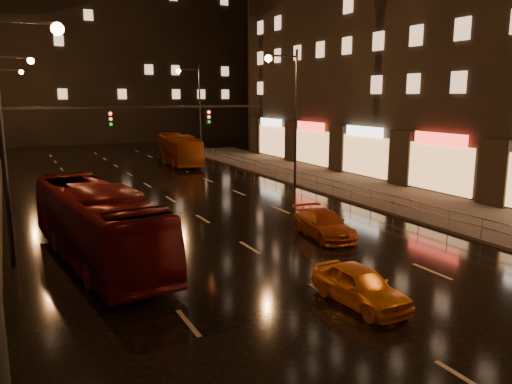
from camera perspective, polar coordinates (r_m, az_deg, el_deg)
ground at (r=31.68m, az=-8.67°, el=-1.49°), size 140.00×140.00×0.00m
sidewalk_right at (r=34.21m, az=16.19°, el=-0.75°), size 7.00×70.00×0.15m
building_distant at (r=83.34m, az=-18.06°, el=18.18°), size 44.00×16.00×36.00m
traffic_signal at (r=29.86m, az=-18.25°, el=6.53°), size 15.31×0.32×6.20m
streetlight_left at (r=1.60m, az=-6.17°, el=-0.36°), size 2.64×0.50×10.00m
railing_right at (r=34.29m, az=8.79°, el=0.98°), size 0.05×56.00×1.00m
bus_red at (r=21.50m, az=-17.72°, el=-3.49°), size 3.97×11.60×3.17m
bus_curb at (r=50.65m, az=-8.78°, el=4.82°), size 3.50×10.72×2.93m
taxi_near at (r=16.93m, az=11.81°, el=-10.42°), size 1.68×3.87×1.30m
taxi_far at (r=24.45m, az=7.75°, el=-3.65°), size 2.34×4.56×1.27m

